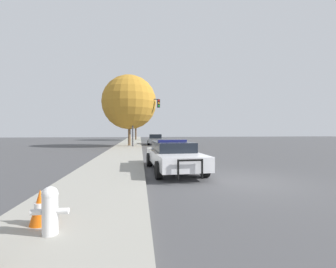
% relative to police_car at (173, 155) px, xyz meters
% --- Properties ---
extents(ground_plane, '(110.00, 110.00, 0.00)m').
position_rel_police_car_xyz_m(ground_plane, '(2.28, -2.48, -0.73)').
color(ground_plane, '#474749').
extents(sidewalk_left, '(3.00, 110.00, 0.13)m').
position_rel_police_car_xyz_m(sidewalk_left, '(-2.82, -2.48, -0.66)').
color(sidewalk_left, '#99968C').
rests_on(sidewalk_left, ground_plane).
extents(police_car, '(2.36, 5.29, 1.42)m').
position_rel_police_car_xyz_m(police_car, '(0.00, 0.00, 0.00)').
color(police_car, white).
rests_on(police_car, ground_plane).
extents(fire_hydrant, '(0.60, 0.26, 0.80)m').
position_rel_police_car_xyz_m(fire_hydrant, '(-3.01, -6.24, -0.17)').
color(fire_hydrant, white).
rests_on(fire_hydrant, sidewalk_left).
extents(traffic_light, '(3.05, 0.35, 5.29)m').
position_rel_police_car_xyz_m(traffic_light, '(-1.13, 14.44, 3.09)').
color(traffic_light, '#424247').
rests_on(traffic_light, sidewalk_left).
extents(car_background_midblock, '(2.20, 4.76, 1.36)m').
position_rel_police_car_xyz_m(car_background_midblock, '(0.51, 19.08, -0.01)').
color(car_background_midblock, slate).
rests_on(car_background_midblock, ground_plane).
extents(tree_sidewalk_mid, '(6.16, 6.16, 8.02)m').
position_rel_police_car_xyz_m(tree_sidewalk_mid, '(-2.71, 15.80, 4.34)').
color(tree_sidewalk_mid, brown).
rests_on(tree_sidewalk_mid, sidewalk_left).
extents(tree_sidewalk_far, '(5.53, 5.53, 7.86)m').
position_rel_police_car_xyz_m(tree_sidewalk_far, '(-2.26, 31.98, 4.49)').
color(tree_sidewalk_far, brown).
rests_on(tree_sidewalk_far, sidewalk_left).
extents(traffic_cone, '(0.37, 0.37, 0.64)m').
position_rel_police_car_xyz_m(traffic_cone, '(-3.35, -5.80, -0.27)').
color(traffic_cone, orange).
rests_on(traffic_cone, sidewalk_left).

